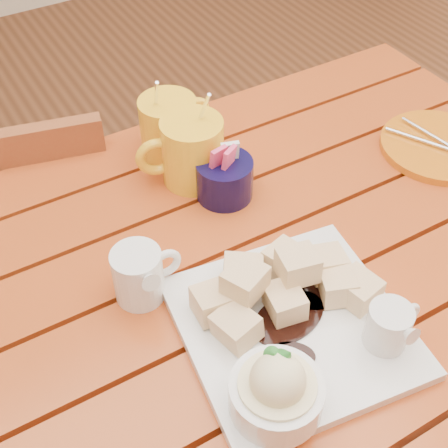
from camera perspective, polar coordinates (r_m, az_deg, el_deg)
table at (r=0.94m, az=1.43°, el=-9.50°), size 1.20×0.79×0.75m
dessert_plate at (r=0.77m, az=6.22°, el=-9.72°), size 0.30×0.30×0.11m
coffee_mug_left at (r=0.97m, az=-3.09°, el=6.74°), size 0.14×0.10×0.16m
coffee_mug_right at (r=1.02m, az=-4.95°, el=8.88°), size 0.13×0.09×0.16m
cream_pitcher at (r=0.81m, az=-7.70°, el=-4.54°), size 0.09×0.08×0.08m
sugar_caddy at (r=0.95m, az=0.05°, el=4.25°), size 0.09×0.09×0.10m
orange_saucer at (r=1.11m, az=19.09°, el=6.77°), size 0.19×0.19×0.02m
chair_far at (r=1.36m, az=-17.75°, el=-2.10°), size 0.46×0.46×0.81m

